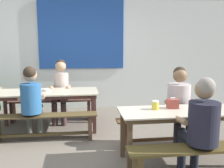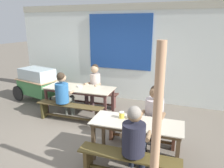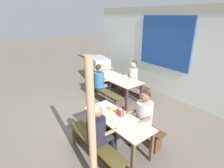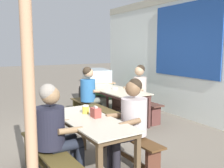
# 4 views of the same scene
# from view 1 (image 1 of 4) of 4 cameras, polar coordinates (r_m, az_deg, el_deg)

# --- Properties ---
(ground_plane) EXTENTS (40.00, 40.00, 0.00)m
(ground_plane) POSITION_cam_1_polar(r_m,az_deg,el_deg) (4.16, -6.28, -14.24)
(ground_plane) COLOR #6A6155
(backdrop_wall) EXTENTS (7.56, 0.23, 2.99)m
(backdrop_wall) POSITION_cam_1_polar(r_m,az_deg,el_deg) (6.48, -5.88, 8.49)
(backdrop_wall) COLOR white
(backdrop_wall) RESTS_ON ground_plane
(dining_table_far) EXTENTS (1.91, 0.84, 0.74)m
(dining_table_far) POSITION_cam_1_polar(r_m,az_deg,el_deg) (5.00, -14.01, -2.38)
(dining_table_far) COLOR #C3B799
(dining_table_far) RESTS_ON ground_plane
(dining_table_near) EXTENTS (1.64, 0.72, 0.74)m
(dining_table_near) POSITION_cam_1_polar(r_m,az_deg,el_deg) (3.67, 14.34, -6.85)
(dining_table_near) COLOR beige
(dining_table_near) RESTS_ON ground_plane
(bench_far_back) EXTENTS (1.83, 0.38, 0.45)m
(bench_far_back) POSITION_cam_1_polar(r_m,az_deg,el_deg) (5.63, -13.19, -4.76)
(bench_far_back) COLOR #4C2D24
(bench_far_back) RESTS_ON ground_plane
(bench_far_front) EXTENTS (1.78, 0.36, 0.45)m
(bench_far_front) POSITION_cam_1_polar(r_m,az_deg,el_deg) (4.55, -14.66, -8.43)
(bench_far_front) COLOR #4C3D21
(bench_far_front) RESTS_ON ground_plane
(bench_near_back) EXTENTS (1.53, 0.33, 0.45)m
(bench_near_back) POSITION_cam_1_polar(r_m,az_deg,el_deg) (4.29, 11.28, -9.42)
(bench_near_back) COLOR #54361C
(bench_near_back) RESTS_ON ground_plane
(bench_near_front) EXTENTS (1.63, 0.39, 0.45)m
(bench_near_front) POSITION_cam_1_polar(r_m,az_deg,el_deg) (3.30, 17.87, -15.34)
(bench_near_front) COLOR brown
(bench_near_front) RESTS_ON ground_plane
(person_right_near_table) EXTENTS (0.49, 0.55, 1.27)m
(person_right_near_table) POSITION_cam_1_polar(r_m,az_deg,el_deg) (4.20, 14.62, -3.74)
(person_right_near_table) COLOR black
(person_right_near_table) RESTS_ON ground_plane
(person_near_front) EXTENTS (0.48, 0.59, 1.27)m
(person_near_front) POSITION_cam_1_polar(r_m,az_deg,el_deg) (3.24, 18.95, -7.89)
(person_near_front) COLOR #1E232E
(person_near_front) RESTS_ON ground_plane
(person_center_facing) EXTENTS (0.42, 0.57, 1.29)m
(person_center_facing) POSITION_cam_1_polar(r_m,az_deg,el_deg) (5.45, -11.18, -0.54)
(person_center_facing) COLOR #463233
(person_center_facing) RESTS_ON ground_plane
(person_left_back_turned) EXTENTS (0.47, 0.60, 1.27)m
(person_left_back_turned) POSITION_cam_1_polar(r_m,az_deg,el_deg) (4.54, -17.27, -2.93)
(person_left_back_turned) COLOR #5F655C
(person_left_back_turned) RESTS_ON ground_plane
(tissue_box) EXTENTS (0.15, 0.10, 0.15)m
(tissue_box) POSITION_cam_1_polar(r_m,az_deg,el_deg) (3.72, 13.17, -4.22)
(tissue_box) COLOR #9A4037
(tissue_box) RESTS_ON dining_table_near
(condiment_jar) EXTENTS (0.10, 0.10, 0.12)m
(condiment_jar) POSITION_cam_1_polar(r_m,az_deg,el_deg) (3.62, 9.47, -4.61)
(condiment_jar) COLOR yellow
(condiment_jar) RESTS_ON dining_table_near
(soup_bowl) EXTENTS (0.13, 0.13, 0.04)m
(soup_bowl) POSITION_cam_1_polar(r_m,az_deg,el_deg) (5.02, -14.15, -1.29)
(soup_bowl) COLOR silver
(soup_bowl) RESTS_ON dining_table_far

